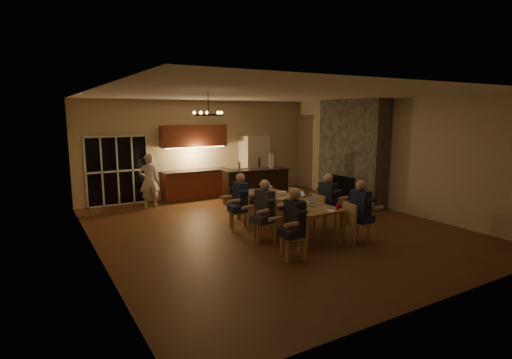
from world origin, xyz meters
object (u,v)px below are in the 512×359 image
object	(u,v)px
chair_left_near	(293,236)
laptop_d	(298,195)
laptop_c	(276,196)
redcup_near	(338,207)
mug_front	(295,202)
bar_blender	(271,161)
laptop_b	(316,201)
plate_near	(311,202)
chair_right_near	(357,223)
mug_mid	(276,194)
bar_island	(256,186)
redcup_mid	(262,196)
person_left_mid	(265,211)
person_left_far	(241,201)
mug_back	(257,193)
bar_bottle	(239,166)
laptop_a	(301,205)
chair_left_mid	(265,221)
plate_left	(298,210)
chandelier	(208,115)
person_left_near	(295,224)
can_silver	(303,203)
person_right_near	(360,212)
can_cola	(252,189)
standing_person	(149,181)
plate_far	(282,192)
chair_left_far	(239,211)
refrigerator	(254,164)
person_right_mid	(327,202)
laptop_e	(253,189)
can_right	(291,193)
dining_table	(285,215)
chair_right_mid	(325,212)

from	to	relation	value
chair_left_near	laptop_d	distance (m)	1.95
laptop_c	redcup_near	bearing A→B (deg)	91.41
mug_front	bar_blender	bearing A→B (deg)	66.11
laptop_b	plate_near	distance (m)	0.32
laptop_b	chair_right_near	bearing A→B (deg)	-77.75
chair_left_near	mug_mid	world-z (taller)	chair_left_near
bar_island	redcup_mid	distance (m)	2.79
person_left_mid	person_left_far	size ratio (longest dim) A/B	1.00
mug_back	bar_bottle	distance (m)	2.27
laptop_a	chair_left_mid	bearing A→B (deg)	-16.66
laptop_a	plate_left	distance (m)	0.12
chair_left_mid	laptop_b	world-z (taller)	laptop_b
chandelier	mug_back	world-z (taller)	chandelier
mug_back	plate_left	distance (m)	1.77
bar_island	person_left_near	distance (m)	4.88
bar_island	chair_right_near	size ratio (longest dim) A/B	2.31
laptop_c	can_silver	bearing A→B (deg)	85.26
person_right_near	laptop_b	bearing A→B (deg)	36.80
mug_front	can_cola	distance (m)	1.82
standing_person	person_left_near	bearing A→B (deg)	109.91
person_right_near	mug_mid	xyz separation A→B (m)	(-0.82, 2.04, 0.11)
chandelier	plate_far	world-z (taller)	chandelier
chair_left_far	bar_blender	xyz separation A→B (m)	(2.29, 2.15, 0.86)
mug_back	bar_blender	size ratio (longest dim) A/B	0.23
person_left_near	mug_mid	bearing A→B (deg)	152.22
chandelier	can_cola	distance (m)	3.47
chair_left_near	plate_left	world-z (taller)	chair_left_near
refrigerator	mug_front	distance (m)	5.23
person_right_mid	plate_left	xyz separation A→B (m)	(-1.22, -0.49, 0.07)
laptop_a	bar_bottle	xyz separation A→B (m)	(0.61, 3.94, 0.34)
chair_right_near	laptop_e	size ratio (longest dim) A/B	2.78
laptop_c	plate_left	xyz separation A→B (m)	(-0.09, -1.00, -0.10)
chair_left_far	bar_island	bearing A→B (deg)	159.97
laptop_e	can_silver	bearing A→B (deg)	117.08
person_left_mid	plate_left	size ratio (longest dim) A/B	5.34
person_right_mid	laptop_c	world-z (taller)	person_right_mid
standing_person	mug_mid	distance (m)	4.14
can_silver	plate_left	distance (m)	0.44
standing_person	laptop_a	xyz separation A→B (m)	(1.85, -4.99, 0.06)
chandelier	chair_left_mid	bearing A→B (deg)	7.83
can_right	person_left_far	bearing A→B (deg)	168.21
can_right	bar_blender	distance (m)	2.70
plate_far	bar_blender	xyz separation A→B (m)	(0.93, 2.00, 0.54)
laptop_b	can_silver	distance (m)	0.29
can_cola	chair_right_near	bearing A→B (deg)	-72.02
laptop_b	plate_far	size ratio (longest dim) A/B	1.33
person_right_mid	mug_back	xyz separation A→B (m)	(-1.21, 1.28, 0.11)
dining_table	mug_mid	bearing A→B (deg)	83.46
person_left_mid	plate_left	bearing A→B (deg)	37.84
chair_right_mid	redcup_near	size ratio (longest dim) A/B	7.42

